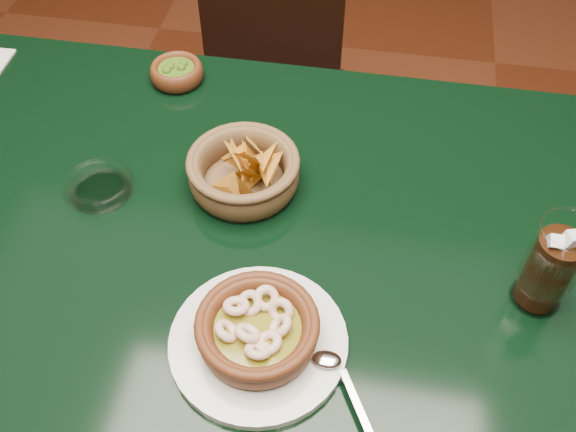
% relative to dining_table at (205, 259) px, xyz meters
% --- Properties ---
extents(ground, '(7.00, 7.00, 0.00)m').
position_rel_dining_table_xyz_m(ground, '(0.00, 0.00, -0.65)').
color(ground, '#471C0C').
rests_on(ground, ground).
extents(dining_table, '(1.20, 0.80, 0.75)m').
position_rel_dining_table_xyz_m(dining_table, '(0.00, 0.00, 0.00)').
color(dining_table, black).
rests_on(dining_table, ground).
extents(dining_chair, '(0.39, 0.39, 0.83)m').
position_rel_dining_table_xyz_m(dining_chair, '(-0.05, 0.70, -0.19)').
color(dining_chair, black).
rests_on(dining_chair, ground).
extents(shrimp_plate, '(0.27, 0.23, 0.07)m').
position_rel_dining_table_xyz_m(shrimp_plate, '(0.13, -0.19, 0.13)').
color(shrimp_plate, silver).
rests_on(shrimp_plate, dining_table).
extents(chip_basket, '(0.20, 0.20, 0.13)m').
position_rel_dining_table_xyz_m(chip_basket, '(0.05, 0.08, 0.13)').
color(chip_basket, brown).
rests_on(chip_basket, dining_table).
extents(guacamole_ramekin, '(0.11, 0.11, 0.04)m').
position_rel_dining_table_xyz_m(guacamole_ramekin, '(-0.12, 0.32, 0.12)').
color(guacamole_ramekin, '#48210F').
rests_on(guacamole_ramekin, dining_table).
extents(cola_drink, '(0.15, 0.15, 0.17)m').
position_rel_dining_table_xyz_m(cola_drink, '(0.49, -0.05, 0.17)').
color(cola_drink, white).
rests_on(cola_drink, dining_table).
extents(glass_ashtray, '(0.12, 0.12, 0.03)m').
position_rel_dining_table_xyz_m(glass_ashtray, '(-0.16, 0.03, 0.11)').
color(glass_ashtray, white).
rests_on(glass_ashtray, dining_table).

